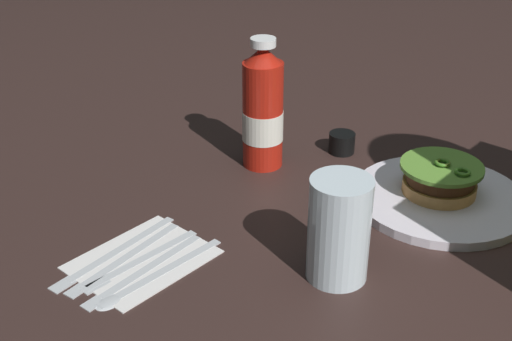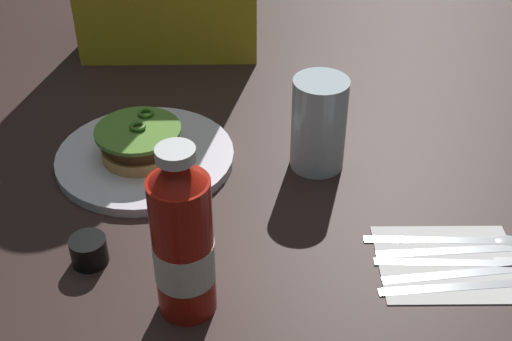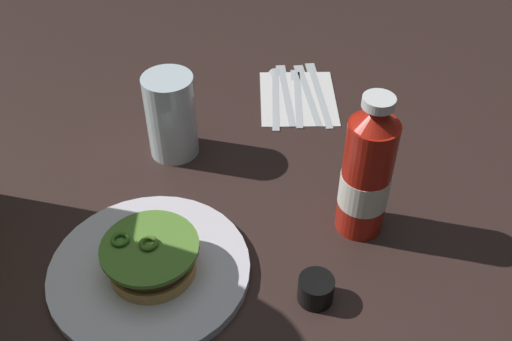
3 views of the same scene
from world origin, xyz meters
The scene contains 12 objects.
ground_plane centered at (0.00, 0.00, 0.00)m, with size 3.00×3.00×0.00m, color #31201D.
dinner_plate centered at (-0.12, 0.14, 0.01)m, with size 0.26×0.26×0.01m, color white.
burger_sandwich centered at (-0.12, 0.14, 0.04)m, with size 0.12×0.12×0.05m.
ketchup_bottle centered at (-0.04, -0.14, 0.09)m, with size 0.07×0.07×0.21m.
water_glass centered at (0.13, 0.13, 0.07)m, with size 0.08×0.08×0.14m, color silver.
condiment_cup centered at (-0.16, -0.07, 0.02)m, with size 0.04×0.04×0.03m, color black.
napkin centered at (0.27, -0.08, 0.00)m, with size 0.17×0.13×0.00m, color silver.
butter_knife centered at (0.30, -0.12, 0.00)m, with size 0.21×0.03×0.00m.
table_knife centered at (0.30, -0.09, 0.00)m, with size 0.20×0.04×0.00m.
fork_utensil centered at (0.29, -0.08, 0.00)m, with size 0.18×0.02×0.00m.
steak_knife centered at (0.30, -0.06, 0.00)m, with size 0.20×0.03×0.00m.
spoon_utensil centered at (0.30, -0.04, 0.00)m, with size 0.20×0.03×0.00m.
Camera 2 is at (0.03, -0.67, 0.58)m, focal length 47.76 mm.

